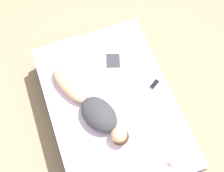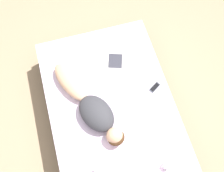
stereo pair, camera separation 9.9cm
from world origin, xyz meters
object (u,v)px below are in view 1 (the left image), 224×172
object	(u,v)px
open_magazine	(123,61)
coffee_mug	(173,161)
person	(92,107)
cell_phone	(154,84)

from	to	relation	value
open_magazine	coffee_mug	world-z (taller)	coffee_mug
person	cell_phone	size ratio (longest dim) A/B	7.66
coffee_mug	person	bearing A→B (deg)	-53.83
person	open_magazine	bearing A→B (deg)	-162.89
person	open_magazine	xyz separation A→B (m)	(-0.60, -0.50, -0.09)
open_magazine	cell_phone	xyz separation A→B (m)	(-0.25, 0.45, 0.00)
coffee_mug	open_magazine	bearing A→B (deg)	-87.65
person	cell_phone	xyz separation A→B (m)	(-0.85, -0.05, -0.09)
open_magazine	person	bearing A→B (deg)	58.74
open_magazine	cell_phone	world-z (taller)	same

